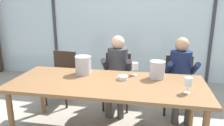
% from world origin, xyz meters
% --- Properties ---
extents(ground, '(14.00, 14.00, 0.00)m').
position_xyz_m(ground, '(0.00, 1.00, 0.00)').
color(ground, '#9E9384').
extents(window_glass_panel, '(7.62, 0.03, 2.60)m').
position_xyz_m(window_glass_panel, '(0.00, 2.29, 1.30)').
color(window_glass_panel, silver).
rests_on(window_glass_panel, ground).
extents(window_mullion_left, '(0.06, 0.06, 2.60)m').
position_xyz_m(window_mullion_left, '(-1.71, 2.27, 1.30)').
color(window_mullion_left, '#38383D').
rests_on(window_mullion_left, ground).
extents(window_mullion_right, '(0.06, 0.06, 2.60)m').
position_xyz_m(window_mullion_right, '(1.71, 2.27, 1.30)').
color(window_mullion_right, '#38383D').
rests_on(window_mullion_right, ground).
extents(hillside_vineyard, '(13.62, 2.40, 1.77)m').
position_xyz_m(hillside_vineyard, '(0.00, 5.68, 0.88)').
color(hillside_vineyard, '#568942').
rests_on(hillside_vineyard, ground).
extents(dining_table, '(2.42, 0.97, 0.73)m').
position_xyz_m(dining_table, '(0.00, 0.00, 0.66)').
color(dining_table, brown).
rests_on(dining_table, ground).
extents(chair_near_curtain, '(0.47, 0.47, 0.87)m').
position_xyz_m(chair_near_curtain, '(-0.97, 0.89, 0.50)').
color(chair_near_curtain, '#332319').
rests_on(chair_near_curtain, ground).
extents(chair_left_of_center, '(0.46, 0.46, 0.87)m').
position_xyz_m(chair_left_of_center, '(-0.01, 0.90, 0.50)').
color(chair_left_of_center, '#332319').
rests_on(chair_left_of_center, ground).
extents(chair_center, '(0.46, 0.46, 0.87)m').
position_xyz_m(chair_center, '(0.96, 0.90, 0.50)').
color(chair_center, '#332319').
rests_on(chair_center, ground).
extents(person_charcoal_jacket, '(0.48, 0.63, 1.19)m').
position_xyz_m(person_charcoal_jacket, '(0.00, 0.76, 0.68)').
color(person_charcoal_jacket, '#38383D').
rests_on(person_charcoal_jacket, ground).
extents(person_navy_polo, '(0.48, 0.62, 1.19)m').
position_xyz_m(person_navy_polo, '(0.97, 0.76, 0.68)').
color(person_navy_polo, '#192347').
rests_on(person_navy_polo, ground).
extents(ice_bucket_primary, '(0.20, 0.20, 0.23)m').
position_xyz_m(ice_bucket_primary, '(0.61, 0.27, 0.85)').
color(ice_bucket_primary, '#B7B7BC').
rests_on(ice_bucket_primary, dining_table).
extents(ice_bucket_secondary, '(0.22, 0.22, 0.25)m').
position_xyz_m(ice_bucket_secondary, '(-0.38, 0.26, 0.86)').
color(ice_bucket_secondary, '#B7B7BC').
rests_on(ice_bucket_secondary, dining_table).
extents(tasting_bowl, '(0.13, 0.13, 0.05)m').
position_xyz_m(tasting_bowl, '(0.19, 0.13, 0.75)').
color(tasting_bowl, silver).
rests_on(tasting_bowl, dining_table).
extents(wine_glass_by_left_taster, '(0.08, 0.08, 0.17)m').
position_xyz_m(wine_glass_by_left_taster, '(0.32, 0.34, 0.85)').
color(wine_glass_by_left_taster, silver).
rests_on(wine_glass_by_left_taster, dining_table).
extents(wine_glass_near_bucket, '(0.08, 0.08, 0.17)m').
position_xyz_m(wine_glass_near_bucket, '(0.94, -0.16, 0.85)').
color(wine_glass_near_bucket, silver).
rests_on(wine_glass_near_bucket, dining_table).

